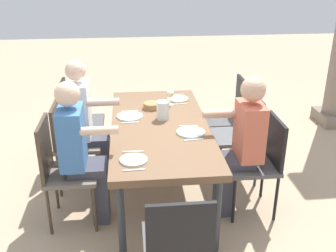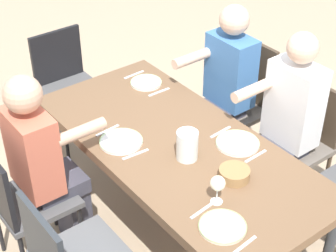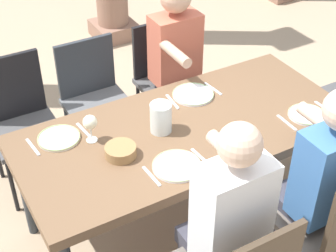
{
  "view_description": "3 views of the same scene",
  "coord_description": "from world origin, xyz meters",
  "px_view_note": "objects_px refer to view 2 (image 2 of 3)",
  "views": [
    {
      "loc": [
        3.43,
        -0.27,
        2.22
      ],
      "look_at": [
        0.12,
        0.07,
        0.77
      ],
      "focal_mm": 42.84,
      "sensor_mm": 36.0,
      "label": 1
    },
    {
      "loc": [
        -2.03,
        1.63,
        2.68
      ],
      "look_at": [
        0.03,
        0.05,
        0.87
      ],
      "focal_mm": 58.6,
      "sensor_mm": 36.0,
      "label": 2
    },
    {
      "loc": [
        -1.27,
        -2.02,
        2.52
      ],
      "look_at": [
        -0.11,
        0.01,
        0.78
      ],
      "focal_mm": 55.23,
      "sensor_mm": 36.0,
      "label": 3
    }
  ],
  "objects_px": {
    "chair_east_north": "(20,197)",
    "diner_man_white": "(284,125)",
    "chair_head_east": "(67,80)",
    "bread_basket": "(234,174)",
    "wine_glass_0": "(218,184)",
    "plate_1": "(238,143)",
    "chair_mid_south": "(299,137)",
    "plate_2": "(121,141)",
    "plate_3": "(146,82)",
    "chair_east_south": "(240,97)",
    "dining_table": "(178,152)",
    "diner_woman_green": "(46,163)",
    "diner_guest_third": "(223,88)",
    "water_pitcher": "(187,147)",
    "plate_0": "(223,226)"
  },
  "relations": [
    {
      "from": "dining_table",
      "to": "chair_east_north",
      "type": "bearing_deg",
      "value": 67.17
    },
    {
      "from": "water_pitcher",
      "to": "plate_2",
      "type": "bearing_deg",
      "value": 31.8
    },
    {
      "from": "chair_mid_south",
      "to": "chair_east_north",
      "type": "height_order",
      "value": "chair_east_north"
    },
    {
      "from": "plate_1",
      "to": "plate_2",
      "type": "height_order",
      "value": "same"
    },
    {
      "from": "chair_mid_south",
      "to": "plate_2",
      "type": "bearing_deg",
      "value": 69.21
    },
    {
      "from": "plate_0",
      "to": "water_pitcher",
      "type": "height_order",
      "value": "water_pitcher"
    },
    {
      "from": "wine_glass_0",
      "to": "plate_1",
      "type": "xyz_separation_m",
      "value": [
        0.3,
        -0.43,
        -0.11
      ]
    },
    {
      "from": "diner_guest_third",
      "to": "plate_3",
      "type": "distance_m",
      "value": 0.54
    },
    {
      "from": "plate_3",
      "to": "chair_east_south",
      "type": "bearing_deg",
      "value": -117.11
    },
    {
      "from": "diner_guest_third",
      "to": "diner_man_white",
      "type": "bearing_deg",
      "value": 179.86
    },
    {
      "from": "chair_east_south",
      "to": "bread_basket",
      "type": "xyz_separation_m",
      "value": [
        -0.8,
        0.83,
        0.22
      ]
    },
    {
      "from": "diner_woman_green",
      "to": "bread_basket",
      "type": "height_order",
      "value": "diner_woman_green"
    },
    {
      "from": "diner_man_white",
      "to": "plate_2",
      "type": "height_order",
      "value": "diner_man_white"
    },
    {
      "from": "chair_head_east",
      "to": "plate_2",
      "type": "distance_m",
      "value": 1.23
    },
    {
      "from": "chair_east_south",
      "to": "diner_man_white",
      "type": "bearing_deg",
      "value": 162.54
    },
    {
      "from": "plate_1",
      "to": "water_pitcher",
      "type": "bearing_deg",
      "value": 75.51
    },
    {
      "from": "water_pitcher",
      "to": "diner_man_white",
      "type": "bearing_deg",
      "value": -95.73
    },
    {
      "from": "plate_1",
      "to": "plate_3",
      "type": "bearing_deg",
      "value": 1.12
    },
    {
      "from": "chair_east_south",
      "to": "diner_woman_green",
      "type": "bearing_deg",
      "value": 90.11
    },
    {
      "from": "plate_1",
      "to": "chair_east_south",
      "type": "bearing_deg",
      "value": -45.59
    },
    {
      "from": "chair_mid_south",
      "to": "diner_guest_third",
      "type": "height_order",
      "value": "diner_guest_third"
    },
    {
      "from": "dining_table",
      "to": "diner_woman_green",
      "type": "relative_size",
      "value": 1.52
    },
    {
      "from": "chair_mid_south",
      "to": "chair_east_north",
      "type": "distance_m",
      "value": 1.83
    },
    {
      "from": "diner_man_white",
      "to": "water_pitcher",
      "type": "bearing_deg",
      "value": 84.27
    },
    {
      "from": "diner_guest_third",
      "to": "plate_3",
      "type": "relative_size",
      "value": 5.88
    },
    {
      "from": "chair_east_north",
      "to": "bread_basket",
      "type": "distance_m",
      "value": 1.24
    },
    {
      "from": "diner_woman_green",
      "to": "plate_2",
      "type": "distance_m",
      "value": 0.45
    },
    {
      "from": "chair_east_north",
      "to": "diner_man_white",
      "type": "xyz_separation_m",
      "value": [
        -0.58,
        -1.56,
        0.17
      ]
    },
    {
      "from": "chair_east_north",
      "to": "bread_basket",
      "type": "bearing_deg",
      "value": -131.12
    },
    {
      "from": "chair_mid_south",
      "to": "chair_east_south",
      "type": "distance_m",
      "value": 0.58
    },
    {
      "from": "plate_3",
      "to": "bread_basket",
      "type": "xyz_separation_m",
      "value": [
        -1.12,
        0.21,
        0.02
      ]
    },
    {
      "from": "chair_east_north",
      "to": "plate_1",
      "type": "xyz_separation_m",
      "value": [
        -0.59,
        -1.15,
        0.22
      ]
    },
    {
      "from": "diner_man_white",
      "to": "plate_3",
      "type": "xyz_separation_m",
      "value": [
        0.89,
        0.43,
        0.05
      ]
    },
    {
      "from": "chair_head_east",
      "to": "bread_basket",
      "type": "bearing_deg",
      "value": -178.52
    },
    {
      "from": "chair_mid_south",
      "to": "plate_1",
      "type": "relative_size",
      "value": 3.45
    },
    {
      "from": "diner_guest_third",
      "to": "plate_2",
      "type": "relative_size",
      "value": 4.98
    },
    {
      "from": "dining_table",
      "to": "plate_0",
      "type": "height_order",
      "value": "plate_0"
    },
    {
      "from": "chair_east_north",
      "to": "chair_head_east",
      "type": "relative_size",
      "value": 1.01
    },
    {
      "from": "chair_head_east",
      "to": "wine_glass_0",
      "type": "relative_size",
      "value": 5.42
    },
    {
      "from": "diner_man_white",
      "to": "plate_1",
      "type": "distance_m",
      "value": 0.42
    },
    {
      "from": "chair_east_north",
      "to": "plate_0",
      "type": "distance_m",
      "value": 1.23
    },
    {
      "from": "plate_0",
      "to": "plate_3",
      "type": "relative_size",
      "value": 1.09
    },
    {
      "from": "plate_3",
      "to": "water_pitcher",
      "type": "xyz_separation_m",
      "value": [
        -0.82,
        0.3,
        0.07
      ]
    },
    {
      "from": "chair_east_north",
      "to": "wine_glass_0",
      "type": "distance_m",
      "value": 1.18
    },
    {
      "from": "diner_woman_green",
      "to": "plate_1",
      "type": "relative_size",
      "value": 4.96
    },
    {
      "from": "wine_glass_0",
      "to": "plate_3",
      "type": "bearing_deg",
      "value": -18.95
    },
    {
      "from": "diner_man_white",
      "to": "wine_glass_0",
      "type": "bearing_deg",
      "value": 109.81
    },
    {
      "from": "plate_2",
      "to": "diner_woman_green",
      "type": "bearing_deg",
      "value": 70.39
    },
    {
      "from": "chair_east_north",
      "to": "diner_man_white",
      "type": "height_order",
      "value": "diner_man_white"
    },
    {
      "from": "chair_east_south",
      "to": "diner_guest_third",
      "type": "xyz_separation_m",
      "value": [
        0.0,
        0.18,
        0.14
      ]
    }
  ]
}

